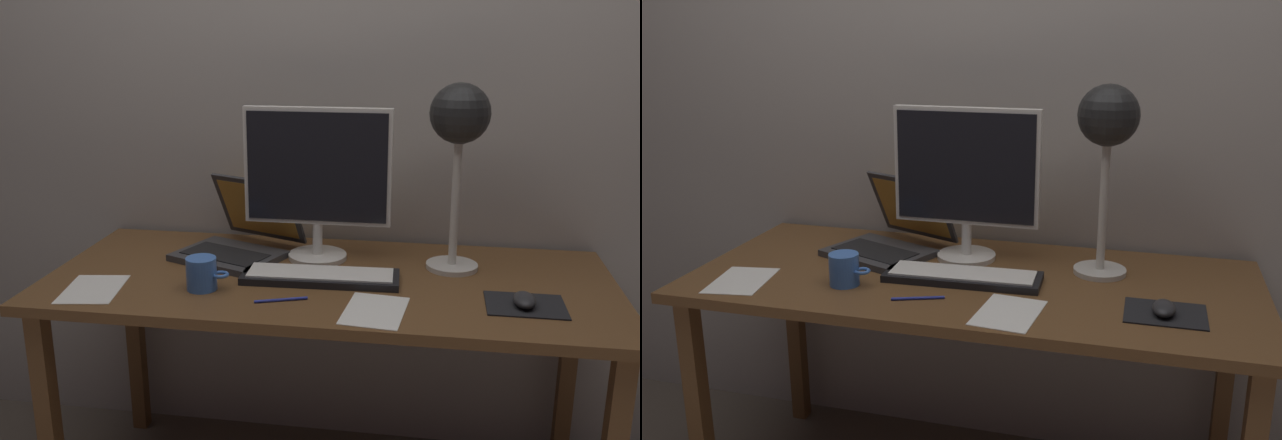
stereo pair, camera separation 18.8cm
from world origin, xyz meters
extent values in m
cube|color=#A8A099|center=(0.00, 0.40, 1.30)|extent=(4.80, 0.06, 2.60)
cube|color=brown|center=(0.00, 0.00, 0.72)|extent=(1.60, 0.70, 0.03)
cube|color=brown|center=(-0.74, -0.29, 0.35)|extent=(0.05, 0.05, 0.71)
cube|color=brown|center=(-0.74, 0.29, 0.35)|extent=(0.05, 0.05, 0.71)
cube|color=brown|center=(0.74, 0.29, 0.35)|extent=(0.05, 0.05, 0.71)
cylinder|color=silver|center=(-0.06, 0.15, 0.75)|extent=(0.18, 0.18, 0.01)
cylinder|color=silver|center=(-0.06, 0.15, 0.80)|extent=(0.03, 0.03, 0.10)
cube|color=silver|center=(-0.06, 0.15, 1.03)|extent=(0.44, 0.03, 0.35)
cube|color=black|center=(-0.06, 0.13, 1.03)|extent=(0.42, 0.00, 0.32)
cube|color=black|center=(-0.02, -0.04, 0.75)|extent=(0.44, 0.16, 0.02)
cube|color=silver|center=(-0.02, -0.04, 0.76)|extent=(0.41, 0.13, 0.01)
cube|color=#38383A|center=(-0.32, 0.10, 0.75)|extent=(0.36, 0.32, 0.02)
cube|color=black|center=(-0.33, 0.08, 0.76)|extent=(0.28, 0.21, 0.00)
cube|color=#38383A|center=(-0.26, 0.25, 0.86)|extent=(0.32, 0.21, 0.21)
cube|color=gold|center=(-0.26, 0.25, 0.86)|extent=(0.28, 0.18, 0.18)
cylinder|color=beige|center=(0.35, 0.12, 0.75)|extent=(0.15, 0.15, 0.01)
cylinder|color=silver|center=(0.35, 0.12, 0.96)|extent=(0.02, 0.02, 0.41)
sphere|color=black|center=(0.35, 0.12, 1.20)|extent=(0.17, 0.17, 0.17)
sphere|color=#FFEAB2|center=(0.35, 0.11, 1.15)|extent=(0.06, 0.06, 0.06)
cube|color=black|center=(0.53, -0.13, 0.74)|extent=(0.20, 0.16, 0.00)
ellipsoid|color=#28282B|center=(0.52, -0.14, 0.76)|extent=(0.06, 0.10, 0.03)
cylinder|color=#3F72CC|center=(-0.32, -0.15, 0.78)|extent=(0.08, 0.08, 0.09)
torus|color=#3F72CC|center=(-0.27, -0.15, 0.78)|extent=(0.05, 0.05, 0.01)
cube|color=white|center=(0.15, -0.23, 0.74)|extent=(0.17, 0.22, 0.00)
cube|color=white|center=(-0.62, -0.20, 0.74)|extent=(0.18, 0.23, 0.00)
cylinder|color=#2633A5|center=(-0.09, -0.20, 0.74)|extent=(0.13, 0.06, 0.01)
camera|label=1|loc=(0.28, -1.84, 1.44)|focal=38.96mm
camera|label=2|loc=(0.46, -1.80, 1.44)|focal=38.96mm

